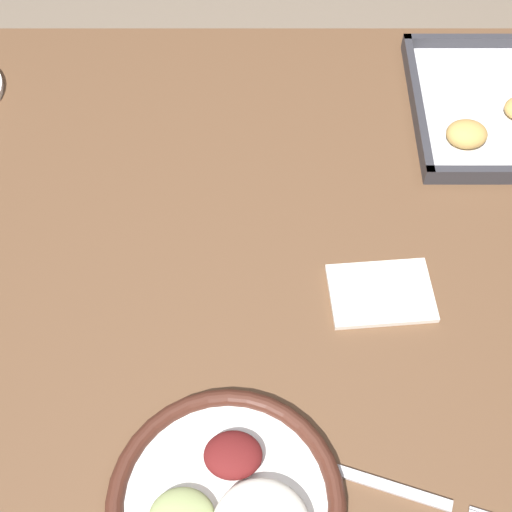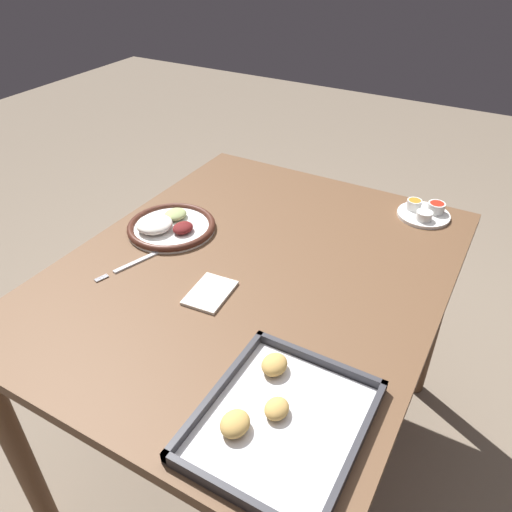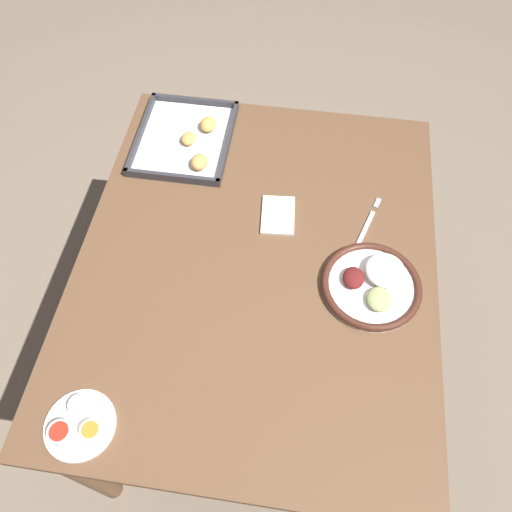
{
  "view_description": "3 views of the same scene",
  "coord_description": "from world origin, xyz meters",
  "px_view_note": "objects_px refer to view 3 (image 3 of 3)",
  "views": [
    {
      "loc": [
        -0.01,
        -0.49,
        1.55
      ],
      "look_at": [
        -0.01,
        0.0,
        0.8
      ],
      "focal_mm": 50.0,
      "sensor_mm": 36.0,
      "label": 1
    },
    {
      "loc": [
        0.9,
        0.52,
        1.54
      ],
      "look_at": [
        -0.01,
        0.0,
        0.8
      ],
      "focal_mm": 35.0,
      "sensor_mm": 36.0,
      "label": 2
    },
    {
      "loc": [
        -0.68,
        -0.1,
        1.88
      ],
      "look_at": [
        -0.01,
        0.0,
        0.8
      ],
      "focal_mm": 35.0,
      "sensor_mm": 36.0,
      "label": 3
    }
  ],
  "objects_px": {
    "napkin": "(278,215)",
    "saucer_plate": "(78,425)",
    "dinner_plate": "(373,284)",
    "baking_tray": "(188,139)",
    "fork": "(365,230)"
  },
  "relations": [
    {
      "from": "dinner_plate",
      "to": "fork",
      "type": "bearing_deg",
      "value": 7.64
    },
    {
      "from": "dinner_plate",
      "to": "baking_tray",
      "type": "distance_m",
      "value": 0.71
    },
    {
      "from": "saucer_plate",
      "to": "baking_tray",
      "type": "relative_size",
      "value": 0.46
    },
    {
      "from": "dinner_plate",
      "to": "baking_tray",
      "type": "bearing_deg",
      "value": 53.26
    },
    {
      "from": "dinner_plate",
      "to": "saucer_plate",
      "type": "relative_size",
      "value": 1.64
    },
    {
      "from": "fork",
      "to": "napkin",
      "type": "bearing_deg",
      "value": 104.5
    },
    {
      "from": "saucer_plate",
      "to": "baking_tray",
      "type": "height_order",
      "value": "same"
    },
    {
      "from": "fork",
      "to": "saucer_plate",
      "type": "relative_size",
      "value": 1.37
    },
    {
      "from": "napkin",
      "to": "dinner_plate",
      "type": "bearing_deg",
      "value": -125.18
    },
    {
      "from": "saucer_plate",
      "to": "baking_tray",
      "type": "bearing_deg",
      "value": -3.2
    },
    {
      "from": "fork",
      "to": "saucer_plate",
      "type": "bearing_deg",
      "value": 153.58
    },
    {
      "from": "dinner_plate",
      "to": "fork",
      "type": "relative_size",
      "value": 1.2
    },
    {
      "from": "baking_tray",
      "to": "napkin",
      "type": "bearing_deg",
      "value": -128.03
    },
    {
      "from": "napkin",
      "to": "saucer_plate",
      "type": "bearing_deg",
      "value": 150.29
    },
    {
      "from": "dinner_plate",
      "to": "saucer_plate",
      "type": "height_order",
      "value": "dinner_plate"
    }
  ]
}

